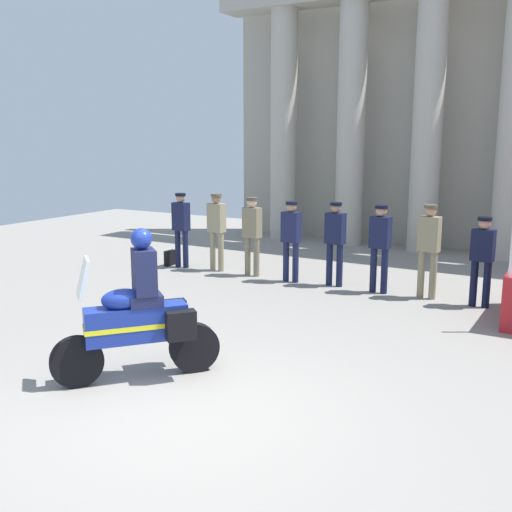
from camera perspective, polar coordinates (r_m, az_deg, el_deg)
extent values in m
plane|color=gray|center=(6.90, -7.02, -14.42)|extent=(28.00, 28.00, 0.00)
cube|color=#A49F91|center=(17.07, 20.25, 12.65)|extent=(14.07, 0.30, 7.22)
cylinder|color=#B2AD9E|center=(17.83, 2.63, 12.03)|extent=(0.76, 0.76, 6.48)
cylinder|color=#B2AD9E|center=(16.97, 8.97, 11.95)|extent=(0.76, 0.76, 6.48)
cylinder|color=#B2AD9E|center=(16.33, 15.89, 11.70)|extent=(0.76, 0.76, 6.48)
cylinder|color=silver|center=(9.89, 23.02, 0.71)|extent=(0.05, 0.05, 0.90)
cylinder|color=#141938|center=(14.09, -7.39, 0.71)|extent=(0.13, 0.13, 0.87)
cylinder|color=#141938|center=(13.96, -6.67, 0.63)|extent=(0.13, 0.13, 0.87)
cube|color=#141938|center=(13.91, -7.11, 3.72)|extent=(0.40, 0.25, 0.64)
sphere|color=tan|center=(13.86, -7.15, 5.46)|extent=(0.21, 0.21, 0.21)
cylinder|color=black|center=(13.85, -7.16, 5.78)|extent=(0.24, 0.24, 0.06)
cylinder|color=gray|center=(13.67, -4.10, 0.48)|extent=(0.13, 0.13, 0.88)
cylinder|color=gray|center=(13.55, -3.33, 0.40)|extent=(0.13, 0.13, 0.88)
cube|color=gray|center=(13.49, -3.76, 3.63)|extent=(0.40, 0.25, 0.64)
sphere|color=#997056|center=(13.44, -3.78, 5.43)|extent=(0.21, 0.21, 0.21)
cylinder|color=brown|center=(13.43, -3.79, 5.76)|extent=(0.24, 0.24, 0.06)
cylinder|color=#7A7056|center=(13.14, -0.79, -0.01)|extent=(0.13, 0.13, 0.85)
cylinder|color=#7A7056|center=(13.03, 0.04, -0.11)|extent=(0.13, 0.13, 0.85)
cube|color=#7A7056|center=(12.96, -0.38, 3.18)|extent=(0.40, 0.25, 0.65)
sphere|color=beige|center=(12.90, -0.38, 5.07)|extent=(0.21, 0.21, 0.21)
cylinder|color=#494334|center=(12.90, -0.38, 5.42)|extent=(0.24, 0.24, 0.06)
cylinder|color=#191E42|center=(12.60, 2.86, -0.52)|extent=(0.13, 0.13, 0.84)
cylinder|color=#191E42|center=(12.50, 3.75, -0.62)|extent=(0.13, 0.13, 0.84)
cube|color=#191E42|center=(12.42, 3.34, 2.74)|extent=(0.40, 0.25, 0.62)
sphere|color=tan|center=(12.37, 3.36, 4.65)|extent=(0.21, 0.21, 0.21)
cylinder|color=black|center=(12.36, 3.37, 5.01)|extent=(0.24, 0.24, 0.06)
cylinder|color=#141938|center=(12.32, 6.95, -0.79)|extent=(0.13, 0.13, 0.87)
cylinder|color=#141938|center=(12.24, 7.89, -0.89)|extent=(0.13, 0.13, 0.87)
cube|color=#141938|center=(12.15, 7.51, 2.59)|extent=(0.40, 0.25, 0.62)
sphere|color=#997056|center=(12.09, 7.56, 4.53)|extent=(0.21, 0.21, 0.21)
cylinder|color=black|center=(12.09, 7.57, 4.90)|extent=(0.24, 0.24, 0.06)
cylinder|color=#141938|center=(11.91, 11.02, -1.29)|extent=(0.13, 0.13, 0.88)
cylinder|color=#141938|center=(11.84, 12.03, -1.41)|extent=(0.13, 0.13, 0.88)
cube|color=#141938|center=(11.74, 11.67, 2.20)|extent=(0.40, 0.25, 0.61)
sphere|color=tan|center=(11.68, 11.74, 4.18)|extent=(0.21, 0.21, 0.21)
cylinder|color=black|center=(11.68, 11.76, 4.56)|extent=(0.24, 0.24, 0.06)
cylinder|color=#847A5B|center=(11.70, 15.33, -1.67)|extent=(0.13, 0.13, 0.90)
cylinder|color=#847A5B|center=(11.65, 16.37, -1.79)|extent=(0.13, 0.13, 0.90)
cube|color=#847A5B|center=(11.54, 16.05, 2.01)|extent=(0.40, 0.25, 0.65)
sphere|color=tan|center=(11.48, 16.17, 4.13)|extent=(0.21, 0.21, 0.21)
cylinder|color=#4F4937|center=(11.47, 16.19, 4.52)|extent=(0.24, 0.24, 0.06)
cylinder|color=black|center=(11.41, 19.87, -2.44)|extent=(0.13, 0.13, 0.83)
cylinder|color=black|center=(11.37, 20.95, -2.55)|extent=(0.13, 0.13, 0.83)
cube|color=black|center=(11.25, 20.65, 0.96)|extent=(0.40, 0.25, 0.56)
sphere|color=tan|center=(11.20, 20.78, 2.90)|extent=(0.21, 0.21, 0.21)
cylinder|color=black|center=(11.19, 20.81, 3.30)|extent=(0.24, 0.24, 0.06)
cylinder|color=black|center=(7.66, -16.56, -9.54)|extent=(0.49, 0.56, 0.64)
cylinder|color=black|center=(7.86, -5.84, -8.60)|extent=(0.52, 0.58, 0.64)
cube|color=navy|center=(7.60, -11.24, -6.27)|extent=(1.04, 1.16, 0.44)
ellipsoid|color=navy|center=(7.49, -12.47, -4.02)|extent=(0.58, 0.60, 0.26)
cube|color=yellow|center=(7.60, -11.23, -6.41)|extent=(1.06, 1.18, 0.06)
cube|color=silver|center=(7.38, -16.03, -2.03)|extent=(0.41, 0.38, 0.47)
cube|color=black|center=(7.44, -7.10, -6.51)|extent=(0.37, 0.39, 0.36)
cube|color=black|center=(7.92, -7.95, -5.43)|extent=(0.37, 0.39, 0.36)
cube|color=#191E42|center=(7.53, -10.42, -4.09)|extent=(0.52, 0.52, 0.14)
cube|color=#191E42|center=(7.45, -10.51, -1.49)|extent=(0.44, 0.43, 0.56)
sphere|color=navy|center=(7.37, -10.78, 1.61)|extent=(0.26, 0.26, 0.26)
cube|color=black|center=(14.31, -8.15, -0.19)|extent=(0.10, 0.32, 0.36)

